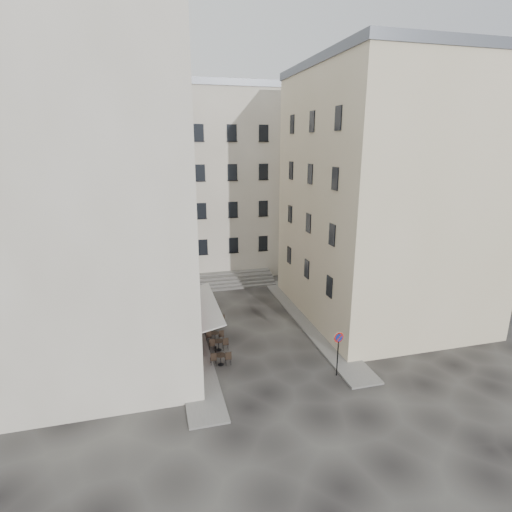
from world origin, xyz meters
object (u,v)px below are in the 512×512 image
object	(u,v)px
bistro_table_a	(221,358)
no_parking_sign	(338,345)
pedestrian	(208,322)
bistro_table_b	(219,344)

from	to	relation	value
bistro_table_a	no_parking_sign	bearing A→B (deg)	-24.03
pedestrian	bistro_table_b	bearing A→B (deg)	58.04
no_parking_sign	bistro_table_b	bearing A→B (deg)	134.89
no_parking_sign	bistro_table_b	distance (m)	7.88
no_parking_sign	pedestrian	bearing A→B (deg)	123.70
bistro_table_a	bistro_table_b	distance (m)	1.84
bistro_table_a	pedestrian	xyz separation A→B (m)	(-0.14, 4.45, 0.42)
bistro_table_b	bistro_table_a	bearing A→B (deg)	-95.59
no_parking_sign	bistro_table_b	world-z (taller)	no_parking_sign
bistro_table_a	bistro_table_b	xyz separation A→B (m)	(0.18, 1.83, -0.01)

